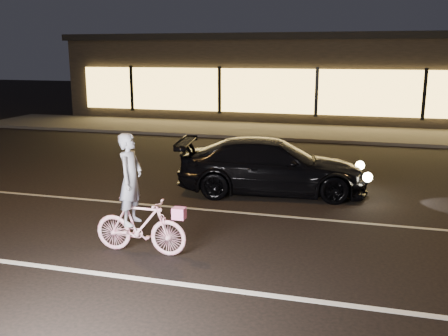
% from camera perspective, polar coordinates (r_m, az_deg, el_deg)
% --- Properties ---
extents(ground, '(90.00, 90.00, 0.00)m').
position_cam_1_polar(ground, '(8.77, 1.28, -9.30)').
color(ground, black).
rests_on(ground, ground).
extents(lane_stripe_near, '(60.00, 0.12, 0.01)m').
position_cam_1_polar(lane_stripe_near, '(7.45, -1.62, -13.52)').
color(lane_stripe_near, silver).
rests_on(lane_stripe_near, ground).
extents(lane_stripe_far, '(60.00, 0.10, 0.01)m').
position_cam_1_polar(lane_stripe_far, '(10.60, 3.94, -5.28)').
color(lane_stripe_far, gray).
rests_on(lane_stripe_far, ground).
extents(sidewalk, '(30.00, 4.00, 0.12)m').
position_cam_1_polar(sidewalk, '(21.21, 9.92, 4.02)').
color(sidewalk, '#383533').
rests_on(sidewalk, ground).
extents(storefront, '(25.40, 8.42, 4.20)m').
position_cam_1_polar(storefront, '(26.93, 11.39, 10.33)').
color(storefront, black).
rests_on(storefront, ground).
extents(cyclist, '(1.64, 0.56, 2.06)m').
position_cam_1_polar(cyclist, '(8.52, -9.85, -4.93)').
color(cyclist, '#E64B7E').
rests_on(cyclist, ground).
extents(sedan, '(4.74, 2.48, 1.31)m').
position_cam_1_polar(sedan, '(12.08, 5.52, 0.20)').
color(sedan, black).
rests_on(sedan, ground).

